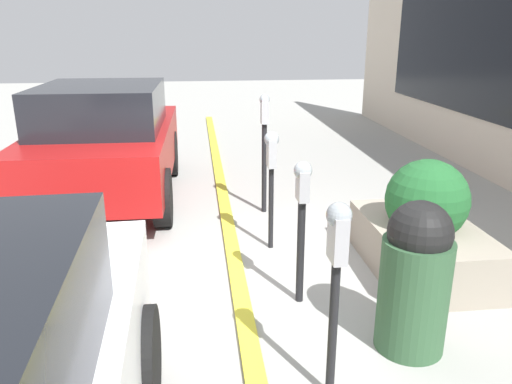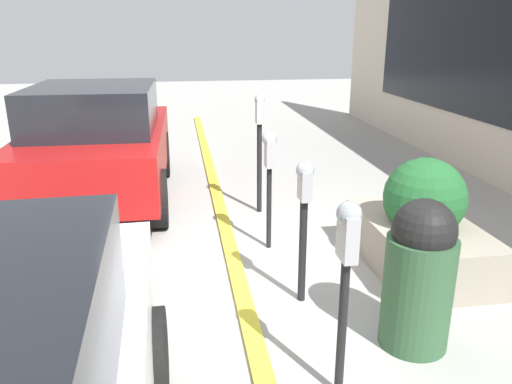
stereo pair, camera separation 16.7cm
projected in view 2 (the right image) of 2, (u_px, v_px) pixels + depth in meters
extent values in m
plane|color=#999993|center=(244.00, 273.00, 5.19)|extent=(40.00, 40.00, 0.00)
cube|color=gold|center=(237.00, 272.00, 5.17)|extent=(19.00, 0.16, 0.04)
cube|color=black|center=(448.00, 47.00, 9.19)|extent=(5.70, 0.02, 2.28)
cylinder|color=black|center=(342.00, 329.00, 3.33)|extent=(0.06, 0.06, 1.03)
cube|color=#99999E|center=(348.00, 237.00, 3.12)|extent=(0.19, 0.09, 0.31)
sphere|color=gray|center=(349.00, 214.00, 3.07)|extent=(0.16, 0.16, 0.16)
cylinder|color=black|center=(303.00, 251.00, 4.54)|extent=(0.07, 0.07, 0.99)
cube|color=#99999E|center=(305.00, 185.00, 4.34)|extent=(0.19, 0.09, 0.27)
sphere|color=gray|center=(305.00, 170.00, 4.30)|extent=(0.16, 0.16, 0.16)
cylinder|color=black|center=(269.00, 208.00, 5.66)|extent=(0.06, 0.06, 0.97)
cube|color=#99999E|center=(269.00, 153.00, 5.46)|extent=(0.19, 0.09, 0.31)
sphere|color=gray|center=(270.00, 139.00, 5.41)|extent=(0.17, 0.17, 0.17)
cylinder|color=black|center=(259.00, 169.00, 6.76)|extent=(0.07, 0.07, 1.23)
cube|color=#99999E|center=(259.00, 112.00, 6.51)|extent=(0.16, 0.09, 0.31)
sphere|color=gray|center=(260.00, 99.00, 6.47)|extent=(0.13, 0.13, 0.13)
cube|color=gray|center=(419.00, 245.00, 5.27)|extent=(1.70, 1.05, 0.50)
sphere|color=#1E5628|center=(424.00, 198.00, 5.11)|extent=(0.84, 0.84, 0.84)
cylinder|color=black|center=(150.00, 360.00, 3.29)|extent=(0.69, 0.22, 0.69)
cube|color=maroon|center=(100.00, 152.00, 7.17)|extent=(3.84, 1.89, 0.72)
cube|color=black|center=(94.00, 108.00, 6.82)|extent=(2.00, 1.64, 0.60)
cylinder|color=black|center=(162.00, 154.00, 8.51)|extent=(0.76, 0.22, 0.76)
cylinder|color=black|center=(60.00, 158.00, 8.27)|extent=(0.76, 0.22, 0.76)
cylinder|color=black|center=(158.00, 199.00, 6.30)|extent=(0.76, 0.22, 0.76)
cylinder|color=black|center=(18.00, 206.00, 6.05)|extent=(0.76, 0.22, 0.76)
cylinder|color=#2D5133|center=(417.00, 292.00, 3.90)|extent=(0.54, 0.54, 0.92)
sphere|color=black|center=(424.00, 230.00, 3.74)|extent=(0.48, 0.48, 0.48)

